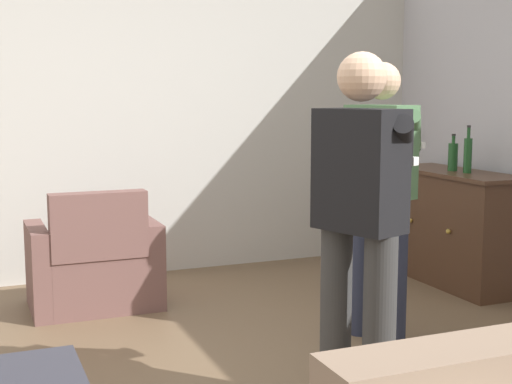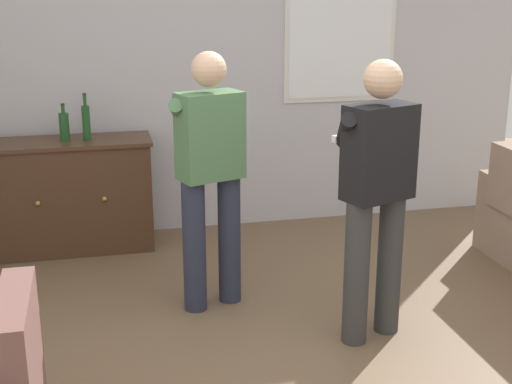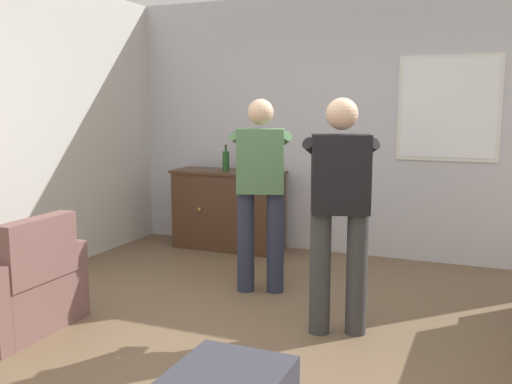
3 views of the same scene
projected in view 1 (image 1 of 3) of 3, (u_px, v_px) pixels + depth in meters
name	position (u px, v px, depth m)	size (l,w,h in m)	color
wall_side_left	(127.00, 105.00, 5.81)	(0.12, 5.20, 2.80)	beige
armchair	(95.00, 267.00, 4.99)	(0.65, 0.88, 0.85)	brown
sideboard_cabinet	(453.00, 227.00, 5.63)	(1.27, 0.49, 0.90)	#472D1E
bottle_wine_green	(468.00, 154.00, 5.41)	(0.06, 0.06, 0.36)	#1E4C23
bottle_liquor_amber	(453.00, 156.00, 5.57)	(0.08, 0.08, 0.29)	#1E4C23
person_standing_left	(381.00, 188.00, 4.27)	(0.53, 0.52, 1.68)	#282D42
person_standing_right	(361.00, 218.00, 3.23)	(0.53, 0.52, 1.68)	#383838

